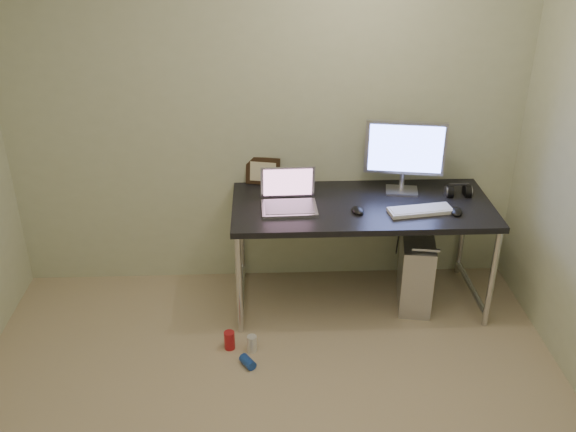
% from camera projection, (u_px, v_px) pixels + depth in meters
% --- Properties ---
extents(wall_back, '(3.50, 0.02, 2.50)m').
position_uv_depth(wall_back, '(266.00, 113.00, 4.26)').
color(wall_back, beige).
rests_on(wall_back, ground).
extents(desk, '(1.70, 0.74, 0.75)m').
position_uv_depth(desk, '(362.00, 214.00, 4.22)').
color(desk, black).
rests_on(desk, ground).
extents(tower_computer, '(0.28, 0.51, 0.53)m').
position_uv_depth(tower_computer, '(415.00, 269.00, 4.40)').
color(tower_computer, silver).
rests_on(tower_computer, ground).
extents(cable_a, '(0.01, 0.16, 0.69)m').
position_uv_depth(cable_a, '(400.00, 227.00, 4.64)').
color(cable_a, black).
rests_on(cable_a, ground).
extents(cable_b, '(0.02, 0.11, 0.71)m').
position_uv_depth(cable_b, '(413.00, 230.00, 4.64)').
color(cable_b, black).
rests_on(cable_b, ground).
extents(can_red, '(0.08, 0.08, 0.12)m').
position_uv_depth(can_red, '(229.00, 340.00, 4.02)').
color(can_red, '#B11B21').
rests_on(can_red, ground).
extents(can_white, '(0.08, 0.08, 0.11)m').
position_uv_depth(can_white, '(252.00, 344.00, 3.99)').
color(can_white, silver).
rests_on(can_white, ground).
extents(can_blue, '(0.11, 0.12, 0.06)m').
position_uv_depth(can_blue, '(248.00, 362.00, 3.88)').
color(can_blue, '#1C42A3').
rests_on(can_blue, ground).
extents(laptop, '(0.36, 0.30, 0.24)m').
position_uv_depth(laptop, '(289.00, 198.00, 4.13)').
color(laptop, '#B3B2BA').
rests_on(laptop, desk).
extents(monitor, '(0.53, 0.19, 0.50)m').
position_uv_depth(monitor, '(405.00, 151.00, 4.22)').
color(monitor, '#B3B2BA').
rests_on(monitor, desk).
extents(keyboard, '(0.42, 0.19, 0.02)m').
position_uv_depth(keyboard, '(420.00, 211.00, 4.07)').
color(keyboard, white).
rests_on(keyboard, desk).
extents(mouse_right, '(0.10, 0.13, 0.04)m').
position_uv_depth(mouse_right, '(457.00, 211.00, 4.05)').
color(mouse_right, black).
rests_on(mouse_right, desk).
extents(mouse_left, '(0.09, 0.13, 0.04)m').
position_uv_depth(mouse_left, '(358.00, 209.00, 4.07)').
color(mouse_left, black).
rests_on(mouse_left, desk).
extents(headphones, '(0.16, 0.10, 0.11)m').
position_uv_depth(headphones, '(458.00, 191.00, 4.28)').
color(headphones, black).
rests_on(headphones, desk).
extents(picture_frame, '(0.25, 0.12, 0.19)m').
position_uv_depth(picture_frame, '(263.00, 171.00, 4.42)').
color(picture_frame, black).
rests_on(picture_frame, desk).
extents(webcam, '(0.04, 0.03, 0.11)m').
position_uv_depth(webcam, '(291.00, 175.00, 4.39)').
color(webcam, silver).
rests_on(webcam, desk).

